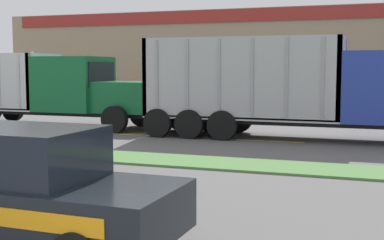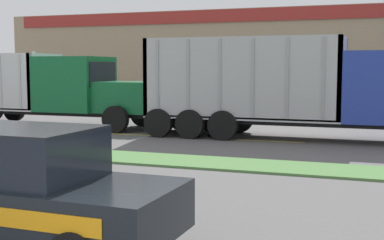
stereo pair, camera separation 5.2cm
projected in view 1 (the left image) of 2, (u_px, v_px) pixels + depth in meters
The scene contains 8 objects.
grass_verge at pixel (246, 165), 13.89m from camera, with size 120.00×1.75×0.06m, color #517F42.
centre_line_2 at pixel (12, 129), 22.16m from camera, with size 2.40×0.14×0.01m, color yellow.
centre_line_3 at pixel (129, 134), 20.37m from camera, with size 2.40×0.14×0.01m, color yellow.
centre_line_4 at pixel (270, 141), 18.58m from camera, with size 2.40×0.14×0.01m, color yellow.
dump_truck_mid at pixel (345, 94), 18.42m from camera, with size 12.35×2.62×3.62m.
dump_truck_trail at pixel (56, 91), 23.07m from camera, with size 11.12×2.82×3.21m.
rally_car at pixel (21, 187), 7.53m from camera, with size 4.49×2.02×1.76m.
store_building_backdrop at pixel (281, 59), 39.18m from camera, with size 38.02×12.10×6.28m.
Camera 1 is at (3.23, -3.15, 2.57)m, focal length 50.00 mm.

